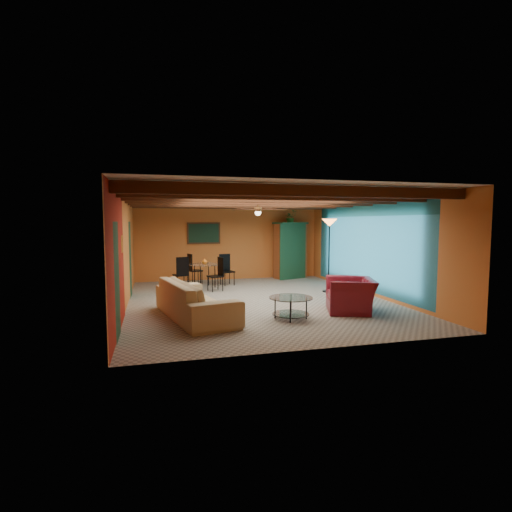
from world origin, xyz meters
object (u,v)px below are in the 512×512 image
object	(u,v)px
floor_lamp	(329,255)
armchair	(351,295)
sofa	(196,299)
coffee_table	(291,308)
armoire	(290,251)
dining_table	(205,271)
vase	(204,252)
potted_plant	(290,217)

from	to	relation	value
floor_lamp	armchair	bearing A→B (deg)	-103.88
sofa	floor_lamp	size ratio (longest dim) A/B	1.27
armchair	coffee_table	distance (m)	1.59
armchair	armoire	xyz separation A→B (m)	(0.47, 5.42, 0.60)
coffee_table	dining_table	size ratio (longest dim) A/B	0.48
armchair	coffee_table	bearing A→B (deg)	-59.42
dining_table	vase	world-z (taller)	vase
sofa	armoire	world-z (taller)	armoire
armchair	floor_lamp	bearing A→B (deg)	-174.10
dining_table	coffee_table	bearing A→B (deg)	-74.41
sofa	floor_lamp	world-z (taller)	floor_lamp
armoire	potted_plant	distance (m)	1.23
floor_lamp	vase	distance (m)	3.82
sofa	dining_table	world-z (taller)	dining_table
armchair	vase	distance (m)	5.09
vase	dining_table	bearing A→B (deg)	0.00
coffee_table	sofa	bearing A→B (deg)	162.63
coffee_table	floor_lamp	bearing A→B (deg)	51.94
potted_plant	vase	size ratio (longest dim) A/B	2.75
armchair	vase	bearing A→B (deg)	-126.44
sofa	floor_lamp	bearing A→B (deg)	-74.88
dining_table	potted_plant	distance (m)	3.89
armchair	vase	size ratio (longest dim) A/B	6.62
coffee_table	vase	world-z (taller)	vase
armchair	potted_plant	bearing A→B (deg)	-165.18
coffee_table	armoire	bearing A→B (deg)	70.54
coffee_table	vase	bearing A→B (deg)	105.59
vase	floor_lamp	bearing A→B (deg)	-26.85
floor_lamp	armoire	bearing A→B (deg)	92.67
dining_table	potted_plant	xyz separation A→B (m)	(3.27, 1.23, 1.71)
floor_lamp	dining_table	bearing A→B (deg)	153.15
coffee_table	dining_table	distance (m)	4.66
floor_lamp	vase	size ratio (longest dim) A/B	12.07
armchair	floor_lamp	size ratio (longest dim) A/B	0.55
potted_plant	coffee_table	bearing A→B (deg)	-109.46
coffee_table	dining_table	world-z (taller)	dining_table
floor_lamp	potted_plant	xyz separation A→B (m)	(-0.14, 2.96, 1.14)
floor_lamp	vase	world-z (taller)	floor_lamp
potted_plant	floor_lamp	bearing A→B (deg)	-87.33
sofa	vase	size ratio (longest dim) A/B	15.29
floor_lamp	potted_plant	world-z (taller)	potted_plant
coffee_table	armoire	world-z (taller)	armoire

